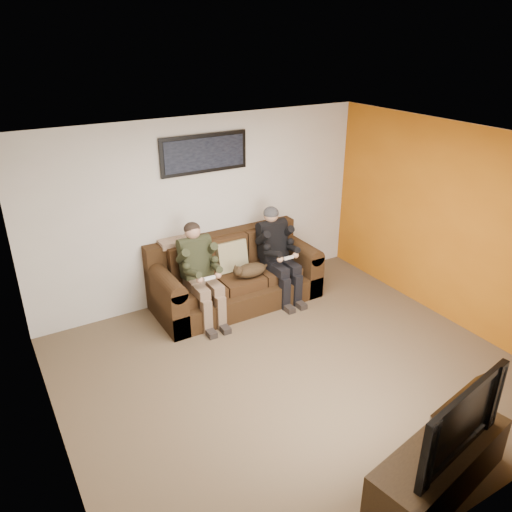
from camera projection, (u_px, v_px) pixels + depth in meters
floor at (292, 372)px, 5.77m from camera, size 5.00×5.00×0.00m
ceiling at (300, 147)px, 4.69m from camera, size 5.00×5.00×0.00m
wall_back at (204, 210)px, 6.99m from camera, size 5.00×0.00×5.00m
wall_front at (481, 394)px, 3.47m from camera, size 5.00×0.00×5.00m
wall_left at (44, 340)px, 4.07m from camera, size 0.00×4.50×4.50m
wall_right at (456, 227)px, 6.38m from camera, size 0.00×4.50×4.50m
accent_wall_right at (456, 227)px, 6.38m from camera, size 0.00×4.50×4.50m
sofa at (234, 277)px, 7.15m from camera, size 2.35×1.01×0.96m
throw_pillow at (232, 256)px, 7.06m from camera, size 0.45×0.21×0.44m
throw_blanket at (177, 242)px, 6.81m from camera, size 0.48×0.23×0.09m
person_left at (200, 268)px, 6.56m from camera, size 0.51×0.87×1.33m
person_right at (277, 248)px, 7.12m from camera, size 0.51×0.86×1.33m
cat at (250, 270)px, 6.90m from camera, size 0.66×0.26×0.24m
framed_poster at (204, 154)px, 6.64m from camera, size 1.25×0.05×0.52m
tv_stand at (439, 467)px, 4.22m from camera, size 1.54×0.73×0.47m
television at (450, 416)px, 3.98m from camera, size 1.16×0.36×0.67m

